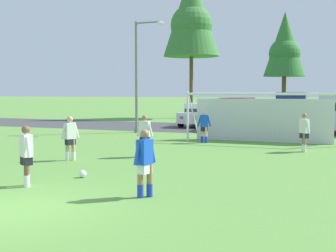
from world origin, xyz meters
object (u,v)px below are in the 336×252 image
at_px(player_winger_left, 204,126).
at_px(player_trailing_back, 304,132).
at_px(player_winger_right, 145,163).
at_px(soccer_goal, 261,117).
at_px(parked_car_slot_center_left, 292,110).
at_px(player_defender_far, 70,138).
at_px(parked_car_slot_far_left, 200,115).
at_px(soccer_ball, 83,174).
at_px(parked_car_slot_center, 336,111).
at_px(parked_car_slot_left, 237,113).
at_px(player_midfield_center, 145,136).
at_px(player_striker_near, 26,156).
at_px(street_lamp, 139,75).

height_order(player_winger_left, player_trailing_back, same).
relative_size(player_winger_left, player_winger_right, 1.00).
bearing_deg(soccer_goal, parked_car_slot_center_left, 86.85).
bearing_deg(player_defender_far, player_winger_left, 69.56).
bearing_deg(parked_car_slot_far_left, player_defender_far, -87.34).
relative_size(soccer_ball, player_winger_right, 0.13).
height_order(parked_car_slot_far_left, parked_car_slot_center, parked_car_slot_center).
relative_size(parked_car_slot_far_left, parked_car_slot_left, 0.93).
relative_size(soccer_ball, player_winger_left, 0.13).
distance_m(player_midfield_center, parked_car_slot_center_left, 15.97).
distance_m(player_defender_far, player_trailing_back, 9.69).
relative_size(player_winger_right, parked_car_slot_left, 0.35).
distance_m(player_defender_far, parked_car_slot_far_left, 17.54).
xyz_separation_m(soccer_ball, player_winger_right, (2.77, -1.55, 0.71)).
height_order(player_winger_left, parked_car_slot_center_left, parked_car_slot_center_left).
distance_m(soccer_ball, parked_car_slot_left, 18.36).
distance_m(player_striker_near, player_midfield_center, 6.21).
bearing_deg(player_winger_right, player_striker_near, -178.79).
bearing_deg(soccer_ball, street_lamp, 109.66).
bearing_deg(player_trailing_back, parked_car_slot_center_left, 99.47).
distance_m(player_striker_near, player_defender_far, 4.62).
bearing_deg(player_winger_right, soccer_ball, 150.77).
xyz_separation_m(player_defender_far, parked_car_slot_far_left, (-0.81, 17.53, 0.05)).
bearing_deg(player_winger_left, soccer_ball, -92.70).
xyz_separation_m(player_winger_left, parked_car_slot_far_left, (-3.60, 10.05, 0.05)).
height_order(soccer_goal, parked_car_slot_left, soccer_goal).
distance_m(soccer_goal, player_trailing_back, 3.92).
bearing_deg(player_striker_near, parked_car_slot_left, 87.53).
bearing_deg(player_trailing_back, player_winger_left, 161.40).
relative_size(player_winger_left, parked_car_slot_left, 0.35).
relative_size(player_winger_right, parked_car_slot_center_left, 0.34).
bearing_deg(parked_car_slot_center, player_defender_far, -118.50).
bearing_deg(player_defender_far, player_midfield_center, 40.58).
height_order(parked_car_slot_left, parked_car_slot_center, parked_car_slot_center).
height_order(soccer_goal, parked_car_slot_far_left, soccer_goal).
bearing_deg(player_trailing_back, parked_car_slot_center, 84.86).
bearing_deg(parked_car_slot_far_left, street_lamp, -107.01).
bearing_deg(player_winger_left, parked_car_slot_left, 92.27).
bearing_deg(player_winger_left, soccer_goal, 28.23).
distance_m(parked_car_slot_left, parked_car_slot_center, 6.23).
relative_size(player_midfield_center, player_trailing_back, 1.00).
bearing_deg(parked_car_slot_center_left, street_lamp, -144.60).
relative_size(player_defender_far, parked_car_slot_far_left, 0.38).
bearing_deg(soccer_goal, parked_car_slot_center, 65.03).
distance_m(player_defender_far, street_lamp, 11.97).
height_order(player_trailing_back, parked_car_slot_center, parked_car_slot_center).
bearing_deg(street_lamp, player_winger_left, -35.04).
distance_m(player_winger_right, parked_car_slot_left, 20.05).
bearing_deg(player_winger_right, player_winger_left, 101.05).
distance_m(player_winger_left, street_lamp, 7.25).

